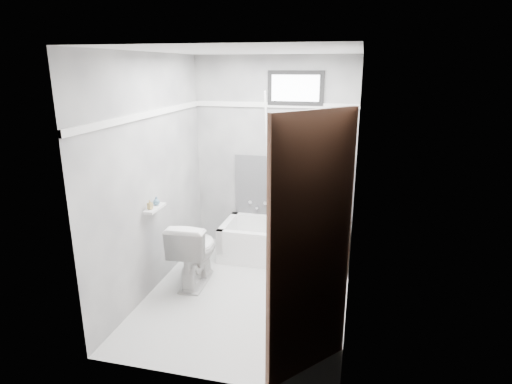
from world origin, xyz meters
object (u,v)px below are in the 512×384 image
(toilet, at_px, (195,252))
(soap_bottle_a, at_px, (150,204))
(soap_bottle_b, at_px, (156,201))
(bathtub, at_px, (284,242))
(door, at_px, (344,272))
(office_chair, at_px, (306,214))

(toilet, distance_m, soap_bottle_a, 0.75)
(soap_bottle_a, height_order, soap_bottle_b, soap_bottle_a)
(bathtub, bearing_deg, door, -70.72)
(bathtub, height_order, soap_bottle_a, soap_bottle_a)
(door, bearing_deg, soap_bottle_a, 150.60)
(door, relative_size, soap_bottle_b, 22.74)
(toilet, bearing_deg, soap_bottle_a, 40.92)
(soap_bottle_b, bearing_deg, soap_bottle_a, -90.00)
(door, distance_m, soap_bottle_b, 2.28)
(bathtub, distance_m, soap_bottle_b, 1.69)
(soap_bottle_a, bearing_deg, door, -29.40)
(toilet, xyz_separation_m, soap_bottle_b, (-0.32, -0.17, 0.60))
(office_chair, relative_size, door, 0.46)
(door, bearing_deg, soap_bottle_b, 147.53)
(bathtub, distance_m, toilet, 1.17)
(toilet, xyz_separation_m, door, (1.60, -1.39, 0.64))
(office_chair, height_order, soap_bottle_a, office_chair)
(office_chair, xyz_separation_m, soap_bottle_a, (-1.40, -1.18, 0.39))
(soap_bottle_a, bearing_deg, toilet, 43.89)
(bathtub, distance_m, door, 2.47)
(office_chair, xyz_separation_m, door, (0.52, -2.26, 0.42))
(office_chair, bearing_deg, soap_bottle_b, -133.43)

